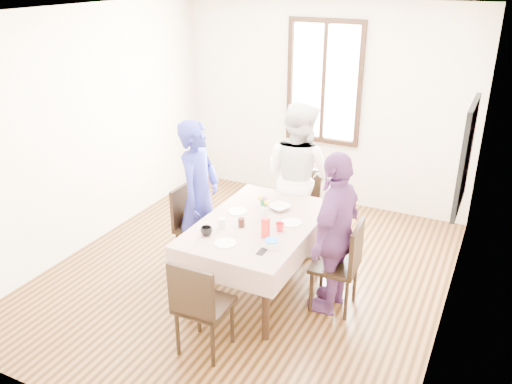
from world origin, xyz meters
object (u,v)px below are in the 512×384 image
person_left (199,197)px  person_right (335,233)px  chair_left (199,228)px  chair_near (204,304)px  dining_table (258,256)px  chair_right (335,265)px  person_far (298,177)px  chair_far (297,210)px

person_left → person_right: person_left is taller
chair_left → chair_near: bearing=34.8°
dining_table → chair_left: 0.80m
chair_right → person_far: person_far is taller
person_far → person_right: (0.76, -0.97, -0.07)m
chair_right → chair_near: 1.34m
chair_right → person_right: person_right is taller
chair_near → person_far: (0.00, 2.05, 0.41)m
chair_far → chair_right: bearing=125.4°
person_right → chair_near: bearing=-30.6°
dining_table → chair_near: (0.00, -1.03, 0.08)m
chair_left → person_far: size_ratio=0.52×
dining_table → chair_left: size_ratio=1.65×
dining_table → chair_near: chair_near is taller
dining_table → person_left: person_left is taller
person_right → dining_table: bearing=-81.8°
dining_table → chair_far: 1.04m
dining_table → person_far: bearing=90.0°
chair_right → chair_left: bearing=83.7°
chair_left → chair_far: 1.19m
chair_left → chair_right: bearing=87.6°
chair_right → person_far: bearing=36.2°
chair_far → person_left: 1.23m
chair_right → person_far: size_ratio=0.52×
dining_table → person_right: (0.76, 0.05, 0.42)m
chair_far → person_right: person_right is taller
chair_right → person_left: bearing=83.7°
chair_near → person_left: 1.45m
person_right → chair_far: bearing=-137.6°
chair_far → chair_near: same height
dining_table → person_left: 0.90m
chair_right → person_far: 1.31m
person_left → chair_near: bearing=-152.2°
chair_near → person_left: size_ratio=0.55×
chair_left → chair_right: same height
chair_near → person_far: person_far is taller
chair_left → person_far: person_far is taller
chair_right → chair_far: bearing=35.7°
chair_far → person_left: person_left is taller
chair_left → person_left: size_ratio=0.55×
dining_table → chair_far: chair_far is taller
chair_near → person_left: bearing=122.4°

